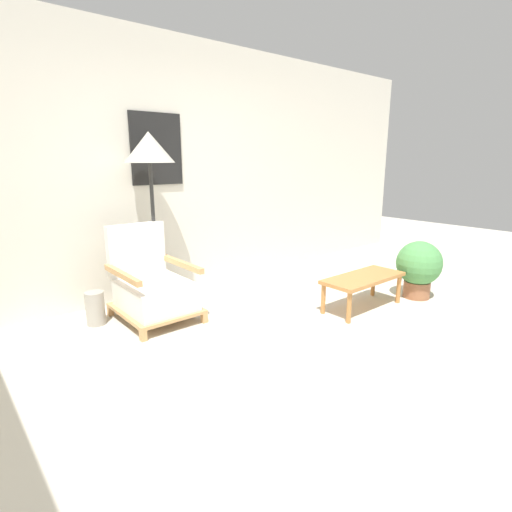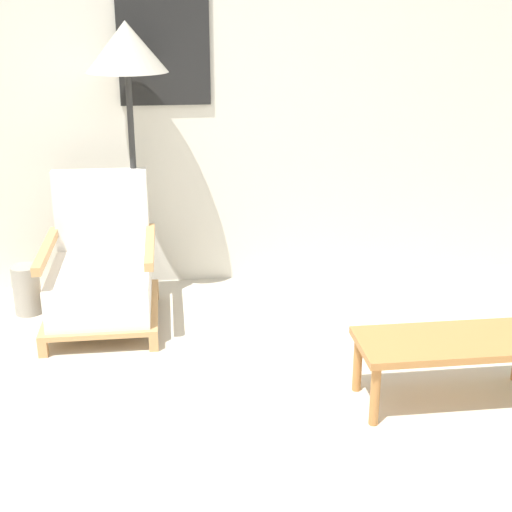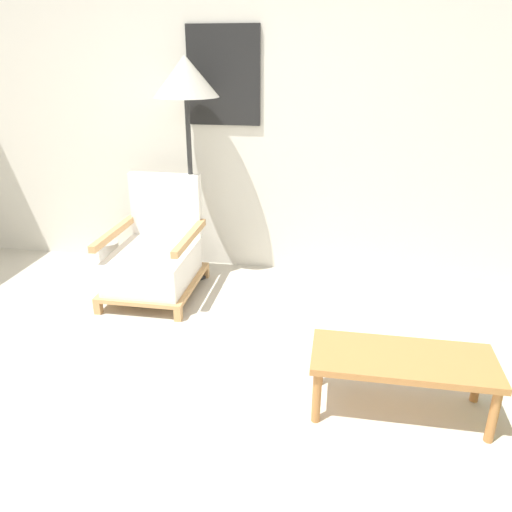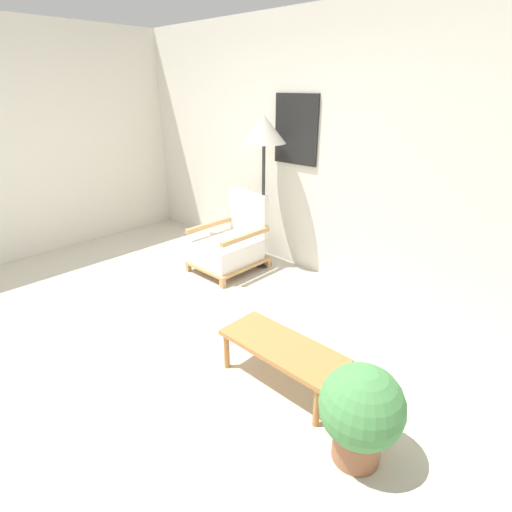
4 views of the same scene
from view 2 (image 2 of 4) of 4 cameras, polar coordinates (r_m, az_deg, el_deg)
name	(u,v)px [view 2 (image 2 of 4)]	position (r m, az deg, el deg)	size (l,w,h in m)	color
ground_plane	(245,504)	(2.88, -0.85, -19.25)	(14.00, 14.00, 0.00)	beige
wall_back	(203,77)	(4.62, -4.28, 14.07)	(8.00, 0.09, 2.70)	silver
armchair	(101,276)	(4.25, -12.26, -1.57)	(0.64, 0.77, 0.85)	tan
floor_lamp	(127,55)	(4.29, -10.31, 15.52)	(0.47, 0.47, 1.70)	#2D2D2D
coffee_table	(453,347)	(3.48, 15.51, -7.03)	(0.90, 0.38, 0.33)	#B2753D
vase	(27,290)	(4.55, -17.86, -2.58)	(0.17, 0.17, 0.30)	#9E998E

